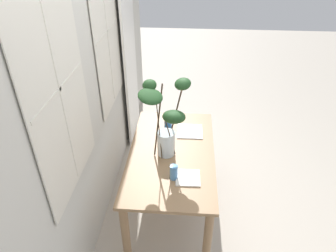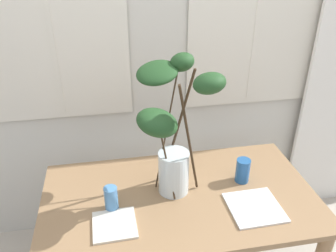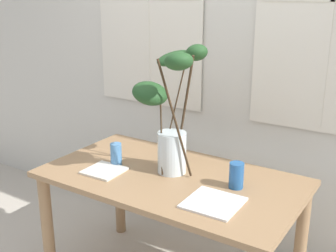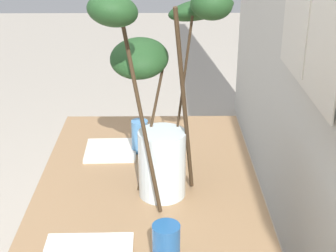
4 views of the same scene
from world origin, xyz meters
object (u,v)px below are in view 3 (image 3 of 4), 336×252
Objects in this scene: plate_square_left at (104,171)px; plate_square_right at (213,203)px; dining_table at (171,195)px; drinking_glass_blue_right at (236,175)px; vase_with_branches at (170,110)px; drinking_glass_blue_left at (116,154)px.

plate_square_left is 0.79× the size of plate_square_right.
dining_table is 10.45× the size of drinking_glass_blue_right.
drinking_glass_blue_right is 0.24m from plate_square_right.
drinking_glass_blue_right reaches higher than plate_square_right.
plate_square_left is at bearing 179.62° from plate_square_right.
vase_with_branches is at bearing -178.22° from drinking_glass_blue_right.
plate_square_right is at bearing -9.92° from drinking_glass_blue_left.
plate_square_left is at bearing -162.85° from drinking_glass_blue_right.
drinking_glass_blue_left is 0.14m from plate_square_left.
drinking_glass_blue_right reaches higher than drinking_glass_blue_left.
vase_with_branches is 3.55× the size of plate_square_left.
dining_table is 0.42m from plate_square_right.
vase_with_branches reaches higher than plate_square_right.
vase_with_branches is 5.47× the size of drinking_glass_blue_left.
vase_with_branches reaches higher than plate_square_left.
plate_square_right is at bearing -94.24° from drinking_glass_blue_right.
drinking_glass_blue_left is (-0.37, -0.04, 0.19)m from dining_table.
vase_with_branches is at bearing 127.33° from dining_table.
drinking_glass_blue_right reaches higher than dining_table.
drinking_glass_blue_right is 0.77m from plate_square_left.
plate_square_right is at bearing -28.84° from vase_with_branches.
drinking_glass_blue_left is at bearing -173.51° from dining_table.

